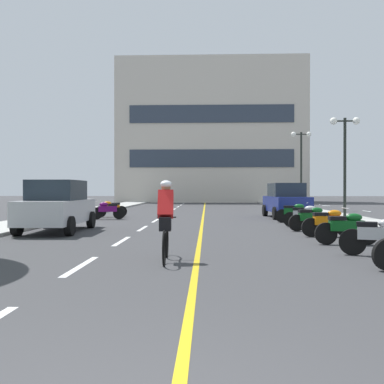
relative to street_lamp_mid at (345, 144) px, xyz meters
name	(u,v)px	position (x,y,z in m)	size (l,w,h in m)	color
ground_plane	(198,217)	(-7.21, 2.10, -3.73)	(140.00, 140.00, 0.00)	#38383A
curb_left	(84,212)	(-14.41, 5.10, -3.67)	(2.40, 72.00, 0.12)	#A8A8A3
curb_right	(318,213)	(-0.01, 5.10, -3.67)	(2.40, 72.00, 0.12)	#A8A8A3
lane_dash_1	(81,266)	(-9.21, -12.90, -3.72)	(0.14, 2.20, 0.01)	silver
lane_dash_2	(122,241)	(-9.21, -8.90, -3.72)	(0.14, 2.20, 0.01)	silver
lane_dash_3	(143,228)	(-9.21, -4.90, -3.72)	(0.14, 2.20, 0.01)	silver
lane_dash_4	(155,221)	(-9.21, -0.90, -3.72)	(0.14, 2.20, 0.01)	silver
lane_dash_5	(164,215)	(-9.21, 3.10, -3.72)	(0.14, 2.20, 0.01)	silver
lane_dash_6	(170,212)	(-9.21, 7.10, -3.72)	(0.14, 2.20, 0.01)	silver
lane_dash_7	(174,209)	(-9.21, 11.10, -3.72)	(0.14, 2.20, 0.01)	silver
lane_dash_8	(178,207)	(-9.21, 15.10, -3.72)	(0.14, 2.20, 0.01)	silver
lane_dash_9	(181,205)	(-9.21, 19.10, -3.72)	(0.14, 2.20, 0.01)	silver
lane_dash_10	(183,204)	(-9.21, 23.10, -3.72)	(0.14, 2.20, 0.01)	silver
lane_dash_11	(185,202)	(-9.21, 27.10, -3.72)	(0.14, 2.20, 0.01)	silver
centre_line_yellow	(204,214)	(-6.96, 5.10, -3.72)	(0.12, 66.00, 0.01)	gold
office_building	(211,133)	(-6.27, 30.09, 4.47)	(21.62, 8.11, 16.39)	beige
street_lamp_mid	(345,144)	(0.00, 0.00, 0.00)	(1.46, 0.36, 4.90)	black
street_lamp_far	(301,153)	(0.01, 9.72, 0.38)	(1.46, 0.36, 5.50)	black
parked_car_near	(57,206)	(-12.04, -6.23, -2.81)	(2.02, 4.25, 1.82)	black
parked_car_mid	(286,200)	(-2.59, 1.44, -2.81)	(2.08, 4.28, 1.82)	black
motorcycle_2	(380,235)	(-2.90, -11.50, -3.25)	(1.65, 0.78, 0.92)	black
motorcycle_3	(347,227)	(-2.96, -9.48, -3.25)	(1.70, 0.60, 0.92)	black
motorcycle_4	(329,222)	(-2.91, -7.55, -3.25)	(1.70, 0.60, 0.92)	black
motorcycle_5	(312,218)	(-2.99, -5.70, -3.25)	(1.69, 0.60, 0.92)	black
motorcycle_6	(305,215)	(-2.87, -4.19, -3.25)	(1.66, 0.74, 0.92)	black
motorcycle_7	(295,212)	(-2.84, -2.00, -3.25)	(1.66, 0.75, 0.92)	black
motorcycle_8	(108,210)	(-11.70, -0.05, -3.25)	(1.70, 0.60, 0.92)	black
motorcycle_9	(111,208)	(-11.91, 1.63, -3.25)	(1.67, 0.69, 0.92)	black
cyclist_rider	(166,219)	(-7.61, -12.26, -2.84)	(0.42, 1.77, 1.71)	black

